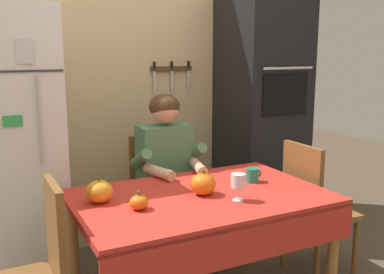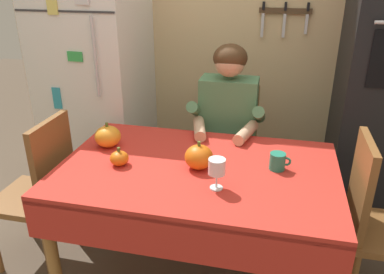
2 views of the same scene
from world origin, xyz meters
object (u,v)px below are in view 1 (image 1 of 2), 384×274
object	(u,v)px
seated_person	(169,169)
chair_right_side	(312,204)
wine_glass	(238,182)
pumpkin_small	(203,184)
pumpkin_large	(139,202)
wall_oven	(261,109)
pumpkin_medium	(99,191)
refrigerator	(3,153)
coffee_mug	(253,175)
chair_left_side	(36,270)
chair_behind_person	(158,193)
dining_table	(202,210)

from	to	relation	value
seated_person	chair_right_side	world-z (taller)	seated_person
wine_glass	pumpkin_small	distance (m)	0.21
wine_glass	pumpkin_large	xyz separation A→B (m)	(-0.52, 0.11, -0.07)
wall_oven	pumpkin_medium	xyz separation A→B (m)	(-1.59, -0.78, -0.25)
refrigerator	wine_glass	size ratio (longest dim) A/B	12.06
chair_right_side	pumpkin_large	bearing A→B (deg)	-173.32
seated_person	coffee_mug	distance (m)	0.62
refrigerator	seated_person	xyz separation A→B (m)	(1.01, -0.28, -0.16)
pumpkin_large	pumpkin_medium	world-z (taller)	pumpkin_medium
refrigerator	pumpkin_large	bearing A→B (deg)	-59.06
chair_left_side	wall_oven	bearing A→B (deg)	25.62
wall_oven	pumpkin_large	world-z (taller)	wall_oven
coffee_mug	pumpkin_medium	xyz separation A→B (m)	(-0.93, 0.06, 0.02)
coffee_mug	chair_behind_person	bearing A→B (deg)	115.14
wine_glass	chair_right_side	bearing A→B (deg)	18.98
pumpkin_medium	wine_glass	bearing A→B (deg)	-24.94
wall_oven	seated_person	world-z (taller)	wall_oven
chair_behind_person	wall_oven	bearing A→B (deg)	7.50
refrigerator	chair_right_side	size ratio (longest dim) A/B	1.94
wine_glass	pumpkin_medium	world-z (taller)	wine_glass
dining_table	chair_right_side	distance (m)	0.92
pumpkin_large	pumpkin_small	world-z (taller)	pumpkin_small
wall_oven	seated_person	size ratio (longest dim) A/B	1.69
chair_right_side	pumpkin_medium	size ratio (longest dim) A/B	6.40
chair_behind_person	wine_glass	distance (m)	1.02
chair_behind_person	refrigerator	bearing A→B (deg)	174.89
pumpkin_medium	pumpkin_small	world-z (taller)	pumpkin_small
pumpkin_small	pumpkin_medium	bearing A→B (deg)	165.94
chair_left_side	pumpkin_large	distance (m)	0.58
dining_table	pumpkin_small	size ratio (longest dim) A/B	9.66
pumpkin_large	pumpkin_medium	bearing A→B (deg)	127.28
coffee_mug	pumpkin_small	size ratio (longest dim) A/B	0.73
pumpkin_small	wall_oven	bearing A→B (deg)	41.30
seated_person	wine_glass	bearing A→B (deg)	-85.06
wall_oven	pumpkin_medium	distance (m)	1.79
wall_oven	wine_glass	size ratio (longest dim) A/B	14.07
seated_person	dining_table	bearing A→B (deg)	-95.88
wall_oven	chair_right_side	distance (m)	0.99
wall_oven	wine_glass	distance (m)	1.44
seated_person	chair_left_side	distance (m)	1.17
refrigerator	wine_glass	bearing A→B (deg)	-44.16
dining_table	wine_glass	bearing A→B (deg)	-51.97
refrigerator	coffee_mug	distance (m)	1.57
refrigerator	chair_left_side	distance (m)	0.98
wall_oven	coffee_mug	world-z (taller)	wall_oven
chair_behind_person	pumpkin_small	size ratio (longest dim) A/B	6.41
chair_right_side	pumpkin_small	xyz separation A→B (m)	(-0.89, -0.09, 0.29)
refrigerator	wall_oven	bearing A→B (deg)	1.13
chair_behind_person	wine_glass	world-z (taller)	chair_behind_person
wall_oven	dining_table	distance (m)	1.45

